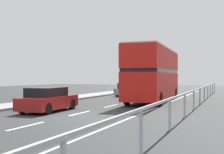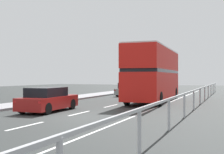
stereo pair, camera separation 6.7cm
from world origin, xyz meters
name	(u,v)px [view 1 (the left image)]	position (x,y,z in m)	size (l,w,h in m)	color
ground_plane	(71,116)	(0.00, 0.00, -0.05)	(75.25, 120.00, 0.10)	#2C302F
lane_paint_markings	(149,103)	(1.86, 8.52, 0.00)	(3.28, 46.00, 0.01)	silver
bridge_side_railing	(200,91)	(5.57, 9.00, 0.97)	(0.10, 42.00, 1.20)	#AFB1B6
double_decker_bus_red	(154,73)	(1.86, 10.23, 2.30)	(3.00, 11.05, 4.29)	red
hatchback_car_near	(48,100)	(-2.12, 1.07, 0.67)	(1.91, 4.29, 1.39)	maroon
sedan_car_ahead	(129,90)	(-2.31, 16.29, 0.66)	(1.89, 4.26, 1.38)	gray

